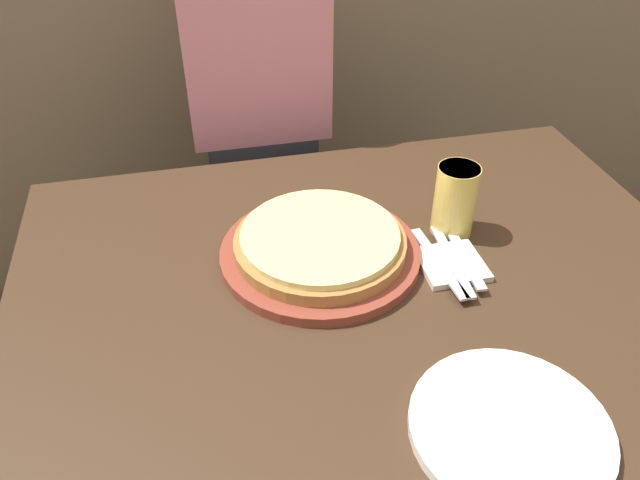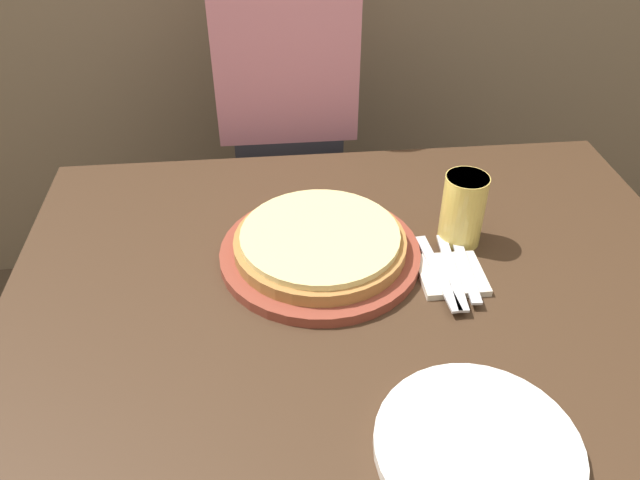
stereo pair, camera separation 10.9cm
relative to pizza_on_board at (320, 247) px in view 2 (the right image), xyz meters
name	(u,v)px [view 2 (the right image)]	position (x,y,z in m)	size (l,w,h in m)	color
dining_table	(358,429)	(0.07, -0.11, -0.38)	(1.21, 0.98, 0.71)	#3D2819
pizza_on_board	(320,247)	(0.00, 0.00, 0.00)	(0.36, 0.36, 0.06)	brown
beer_glass	(463,207)	(0.26, 0.03, 0.05)	(0.08, 0.08, 0.14)	#E5C65B
dinner_plate	(478,447)	(0.16, -0.42, -0.02)	(0.27, 0.27, 0.02)	white
napkin_stack	(451,275)	(0.22, -0.08, -0.02)	(0.11, 0.11, 0.01)	beige
fork	(438,272)	(0.19, -0.08, -0.01)	(0.03, 0.20, 0.00)	silver
dinner_knife	(452,271)	(0.22, -0.08, -0.01)	(0.03, 0.20, 0.00)	silver
spoon	(466,270)	(0.24, -0.08, -0.01)	(0.03, 0.17, 0.00)	silver
diner_person	(288,142)	(-0.03, 0.57, -0.09)	(0.33, 0.20, 1.30)	#33333D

